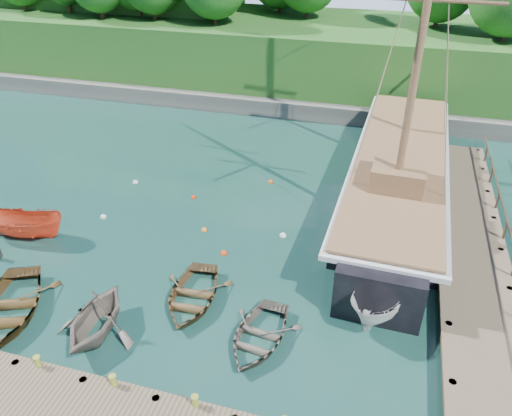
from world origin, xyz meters
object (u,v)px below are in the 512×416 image
(motorboat_orange, at_px, (28,237))
(rowboat_0, at_px, (11,314))
(rowboat_3, at_px, (258,341))
(rowboat_2, at_px, (192,301))
(schooner, at_px, (397,180))
(rowboat_1, at_px, (99,333))
(cabin_boat_white, at_px, (385,310))

(motorboat_orange, bearing_deg, rowboat_0, -156.63)
(rowboat_3, distance_m, motorboat_orange, 13.87)
(rowboat_2, height_order, schooner, schooner)
(rowboat_0, distance_m, rowboat_1, 4.12)
(rowboat_1, bearing_deg, rowboat_0, 177.41)
(rowboat_2, xyz_separation_m, rowboat_3, (3.37, -1.45, 0.00))
(rowboat_0, height_order, rowboat_3, rowboat_0)
(rowboat_1, relative_size, schooner, 0.14)
(motorboat_orange, xyz_separation_m, schooner, (18.02, 9.31, 1.15))
(schooner, bearing_deg, rowboat_0, -134.51)
(rowboat_2, xyz_separation_m, cabin_boat_white, (8.07, 1.69, 0.00))
(rowboat_1, xyz_separation_m, cabin_boat_white, (10.98, 4.46, 0.00))
(cabin_boat_white, height_order, schooner, schooner)
(rowboat_1, relative_size, rowboat_2, 0.90)
(rowboat_1, distance_m, motorboat_orange, 8.68)
(rowboat_0, xyz_separation_m, cabin_boat_white, (15.09, 4.51, 0.00))
(rowboat_3, bearing_deg, cabin_boat_white, 39.78)
(rowboat_0, height_order, rowboat_1, rowboat_1)
(rowboat_3, relative_size, cabin_boat_white, 0.78)
(rowboat_2, bearing_deg, rowboat_3, -28.99)
(rowboat_2, height_order, rowboat_3, rowboat_2)
(cabin_boat_white, xyz_separation_m, schooner, (-0.06, 9.83, 1.15))
(rowboat_0, xyz_separation_m, rowboat_2, (7.02, 2.83, 0.00))
(rowboat_2, distance_m, cabin_boat_white, 8.25)
(rowboat_2, bearing_deg, cabin_boat_white, 6.04)
(rowboat_1, bearing_deg, motorboat_orange, 141.61)
(rowboat_0, relative_size, schooner, 0.18)
(schooner, bearing_deg, rowboat_1, -125.54)
(rowboat_3, distance_m, schooner, 13.82)
(rowboat_0, bearing_deg, rowboat_2, -1.71)
(rowboat_1, distance_m, cabin_boat_white, 11.85)
(cabin_boat_white, bearing_deg, rowboat_3, -124.07)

